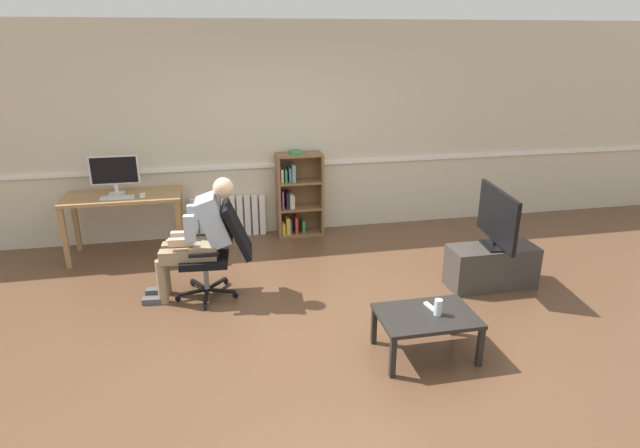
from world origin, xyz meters
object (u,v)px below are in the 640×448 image
Objects in this scene: computer_mouse at (143,195)px; tv_stand at (491,266)px; spare_remote at (430,307)px; imac_monitor at (114,172)px; person_seated at (199,236)px; radiator at (229,217)px; tv_screen at (497,218)px; drinking_glass at (438,307)px; office_chair at (219,247)px; bookshelf at (297,196)px; computer_desk at (124,203)px; coffee_table at (426,319)px; keyboard at (118,198)px.

computer_mouse is 3.97m from tv_stand.
tv_stand reaches higher than spare_remote.
imac_monitor is 1.69m from person_seated.
tv_screen is (2.64, -2.05, 0.50)m from radiator.
person_seated is 2.40m from drinking_glass.
computer_mouse is 0.10× the size of office_chair.
bookshelf is 3.10m from drinking_glass.
computer_desk is 1.68× the size of coffee_table.
office_chair is (1.10, -1.15, -0.24)m from keyboard.
drinking_glass reaches higher than spare_remote.
drinking_glass is at bearing -63.53° from radiator.
computer_mouse is at bearing 134.08° from drinking_glass.
office_chair is 7.19× the size of drinking_glass.
computer_desk is at bearing -141.18° from person_seated.
keyboard is 4.18m from tv_screen.
imac_monitor reaches higher than bookshelf.
computer_mouse is 0.10× the size of radiator.
office_chair reaches higher than drinking_glass.
tv_screen is at bearing -21.30° from keyboard.
imac_monitor is at bearing 156.17° from tv_stand.
person_seated is 8.23× the size of spare_remote.
computer_desk is at bearing -136.10° from office_chair.
tv_screen is at bearing 86.77° from person_seated.
bookshelf is 1.22× the size of tv_stand.
imac_monitor is 4.30m from tv_screen.
bookshelf reaches higher than keyboard.
tv_screen is (2.98, -0.39, 0.11)m from person_seated.
bookshelf is 1.89m from office_chair.
coffee_table is 0.13m from spare_remote.
imac_monitor is 2.24m from bookshelf.
imac_monitor reaches higher than radiator.
radiator is 0.77× the size of person_seated.
drinking_glass is (1.89, -1.46, -0.21)m from person_seated.
bookshelf is at bearing 12.47° from computer_mouse.
tv_stand is 1.54m from drinking_glass.
person_seated is (-0.19, 0.01, 0.13)m from office_chair.
radiator is 3.37m from spare_remote.
keyboard is at bearing 136.65° from coffee_table.
imac_monitor is 0.44m from computer_mouse.
keyboard is 3.72× the size of computer_mouse.
drinking_glass is at bearing 141.24° from tv_screen.
spare_remote is (-0.01, 0.12, -0.06)m from drinking_glass.
computer_mouse is at bearing 4.19° from keyboard.
drinking_glass is 0.90× the size of spare_remote.
keyboard reaches higher than radiator.
computer_desk is at bearing 153.46° from computer_mouse.
keyboard is at bearing -103.02° from computer_desk.
computer_mouse is 0.74× the size of drinking_glass.
computer_desk is 1.08× the size of person_seated.
radiator is at bearing 173.80° from bookshelf.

